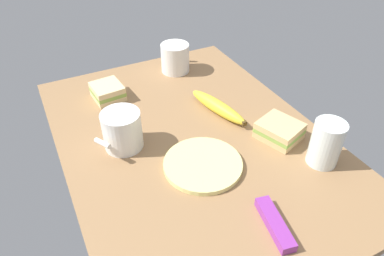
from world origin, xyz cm
name	(u,v)px	position (x,y,z in cm)	size (l,w,h in cm)	color
tabletop	(192,140)	(0.00, 0.00, 1.00)	(90.00, 64.00, 2.00)	#936D47
plate_of_food	(203,164)	(-10.64, 2.54, 2.60)	(18.45, 18.45, 1.20)	#EAE58C
coffee_mug_black	(175,58)	(33.94, -10.93, 6.80)	(11.64, 9.79, 9.34)	white
coffee_mug_milky	(122,130)	(4.69, 16.55, 6.99)	(10.10, 11.99, 9.72)	white
sandwich_main	(279,131)	(-10.01, -19.77, 4.20)	(12.41, 11.79, 4.40)	#DBB77A
sandwich_side	(108,92)	(27.69, 13.94, 4.20)	(9.79, 8.96, 4.40)	beige
glass_of_milk	(325,145)	(-21.74, -23.21, 7.06)	(7.13, 7.13, 11.19)	silver
banana	(218,107)	(6.61, -11.43, 3.86)	(21.11, 8.59, 3.72)	yellow
snack_bar	(275,224)	(-31.82, -1.91, 3.00)	(12.35, 3.00, 2.00)	purple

